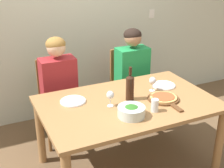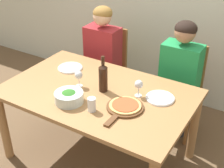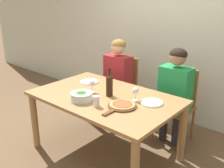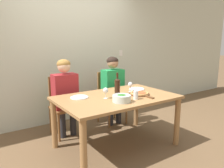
{
  "view_description": "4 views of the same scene",
  "coord_description": "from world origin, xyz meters",
  "px_view_note": "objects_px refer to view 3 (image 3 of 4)",
  "views": [
    {
      "loc": [
        -1.25,
        -2.32,
        2.05
      ],
      "look_at": [
        -0.1,
        0.14,
        0.89
      ],
      "focal_mm": 50.0,
      "sensor_mm": 36.0,
      "label": 1
    },
    {
      "loc": [
        1.3,
        -1.91,
        2.16
      ],
      "look_at": [
        0.13,
        0.03,
        0.84
      ],
      "focal_mm": 50.0,
      "sensor_mm": 36.0,
      "label": 2
    },
    {
      "loc": [
        1.84,
        -2.03,
        1.87
      ],
      "look_at": [
        0.07,
        0.04,
        0.9
      ],
      "focal_mm": 42.0,
      "sensor_mm": 36.0,
      "label": 3
    },
    {
      "loc": [
        -1.71,
        -2.42,
        1.52
      ],
      "look_at": [
        -0.09,
        -0.02,
        0.94
      ],
      "focal_mm": 35.0,
      "sensor_mm": 36.0,
      "label": 4
    }
  ],
  "objects_px": {
    "wine_bottle": "(109,85)",
    "chair_left": "(122,87)",
    "broccoli_bowl": "(81,96)",
    "water_tumbler": "(96,101)",
    "dinner_plate_left": "(89,82)",
    "dinner_plate_right": "(152,103)",
    "person_man": "(175,88)",
    "wine_glass_left": "(92,84)",
    "chair_right": "(177,102)",
    "pizza_on_board": "(122,105)",
    "person_woman": "(117,73)",
    "wine_glass_right": "(135,92)"
  },
  "relations": [
    {
      "from": "dinner_plate_left",
      "to": "dinner_plate_right",
      "type": "xyz_separation_m",
      "value": [
        0.98,
        -0.05,
        0.0
      ]
    },
    {
      "from": "chair_left",
      "to": "dinner_plate_right",
      "type": "relative_size",
      "value": 3.89
    },
    {
      "from": "chair_left",
      "to": "wine_glass_left",
      "type": "distance_m",
      "value": 0.98
    },
    {
      "from": "pizza_on_board",
      "to": "person_woman",
      "type": "bearing_deg",
      "value": 131.8
    },
    {
      "from": "wine_glass_right",
      "to": "dinner_plate_left",
      "type": "bearing_deg",
      "value": 172.79
    },
    {
      "from": "dinner_plate_left",
      "to": "water_tumbler",
      "type": "xyz_separation_m",
      "value": [
        0.59,
        -0.48,
        0.05
      ]
    },
    {
      "from": "person_woman",
      "to": "water_tumbler",
      "type": "xyz_separation_m",
      "value": [
        0.57,
        -1.03,
        0.06
      ]
    },
    {
      "from": "chair_right",
      "to": "dinner_plate_left",
      "type": "bearing_deg",
      "value": -144.9
    },
    {
      "from": "chair_left",
      "to": "person_man",
      "type": "bearing_deg",
      "value": -7.02
    },
    {
      "from": "wine_glass_left",
      "to": "water_tumbler",
      "type": "bearing_deg",
      "value": -39.19
    },
    {
      "from": "person_man",
      "to": "person_woman",
      "type": "bearing_deg",
      "value": 180.0
    },
    {
      "from": "chair_right",
      "to": "wine_glass_right",
      "type": "distance_m",
      "value": 0.84
    },
    {
      "from": "wine_bottle",
      "to": "dinner_plate_right",
      "type": "xyz_separation_m",
      "value": [
        0.48,
        0.13,
        -0.12
      ]
    },
    {
      "from": "dinner_plate_left",
      "to": "wine_glass_left",
      "type": "distance_m",
      "value": 0.37
    },
    {
      "from": "broccoli_bowl",
      "to": "wine_glass_left",
      "type": "distance_m",
      "value": 0.27
    },
    {
      "from": "wine_bottle",
      "to": "broccoli_bowl",
      "type": "bearing_deg",
      "value": -115.68
    },
    {
      "from": "chair_left",
      "to": "person_woman",
      "type": "relative_size",
      "value": 0.77
    },
    {
      "from": "chair_left",
      "to": "dinner_plate_left",
      "type": "height_order",
      "value": "chair_left"
    },
    {
      "from": "dinner_plate_left",
      "to": "wine_glass_left",
      "type": "bearing_deg",
      "value": -39.28
    },
    {
      "from": "person_man",
      "to": "dinner_plate_right",
      "type": "distance_m",
      "value": 0.59
    },
    {
      "from": "broccoli_bowl",
      "to": "pizza_on_board",
      "type": "distance_m",
      "value": 0.46
    },
    {
      "from": "wine_bottle",
      "to": "chair_left",
      "type": "bearing_deg",
      "value": 120.02
    },
    {
      "from": "dinner_plate_left",
      "to": "water_tumbler",
      "type": "height_order",
      "value": "water_tumbler"
    },
    {
      "from": "person_woman",
      "to": "broccoli_bowl",
      "type": "bearing_deg",
      "value": -71.46
    },
    {
      "from": "chair_right",
      "to": "person_woman",
      "type": "distance_m",
      "value": 0.95
    },
    {
      "from": "chair_left",
      "to": "person_woman",
      "type": "distance_m",
      "value": 0.26
    },
    {
      "from": "pizza_on_board",
      "to": "dinner_plate_right",
      "type": "bearing_deg",
      "value": 56.24
    },
    {
      "from": "pizza_on_board",
      "to": "wine_glass_right",
      "type": "distance_m",
      "value": 0.24
    },
    {
      "from": "person_man",
      "to": "water_tumbler",
      "type": "xyz_separation_m",
      "value": [
        -0.34,
        -1.03,
        0.06
      ]
    },
    {
      "from": "chair_left",
      "to": "water_tumbler",
      "type": "height_order",
      "value": "chair_left"
    },
    {
      "from": "chair_left",
      "to": "broccoli_bowl",
      "type": "bearing_deg",
      "value": -73.19
    },
    {
      "from": "wine_glass_right",
      "to": "water_tumbler",
      "type": "relative_size",
      "value": 1.31
    },
    {
      "from": "person_man",
      "to": "broccoli_bowl",
      "type": "distance_m",
      "value": 1.17
    },
    {
      "from": "chair_right",
      "to": "dinner_plate_left",
      "type": "distance_m",
      "value": 1.17
    },
    {
      "from": "chair_right",
      "to": "dinner_plate_left",
      "type": "xyz_separation_m",
      "value": [
        -0.93,
        -0.66,
        0.25
      ]
    },
    {
      "from": "dinner_plate_right",
      "to": "wine_glass_right",
      "type": "height_order",
      "value": "wine_glass_right"
    },
    {
      "from": "chair_left",
      "to": "person_man",
      "type": "relative_size",
      "value": 0.77
    },
    {
      "from": "person_man",
      "to": "water_tumbler",
      "type": "relative_size",
      "value": 10.74
    },
    {
      "from": "chair_left",
      "to": "wine_glass_right",
      "type": "bearing_deg",
      "value": -44.05
    },
    {
      "from": "chair_right",
      "to": "water_tumbler",
      "type": "xyz_separation_m",
      "value": [
        -0.34,
        -1.14,
        0.3
      ]
    },
    {
      "from": "broccoli_bowl",
      "to": "pizza_on_board",
      "type": "xyz_separation_m",
      "value": [
        0.43,
        0.15,
        -0.03
      ]
    },
    {
      "from": "wine_bottle",
      "to": "broccoli_bowl",
      "type": "height_order",
      "value": "wine_bottle"
    },
    {
      "from": "person_woman",
      "to": "pizza_on_board",
      "type": "relative_size",
      "value": 2.82
    },
    {
      "from": "dinner_plate_left",
      "to": "chair_left",
      "type": "bearing_deg",
      "value": 88.23
    },
    {
      "from": "chair_left",
      "to": "wine_glass_left",
      "type": "bearing_deg",
      "value": -73.67
    },
    {
      "from": "person_woman",
      "to": "broccoli_bowl",
      "type": "relative_size",
      "value": 5.19
    },
    {
      "from": "person_man",
      "to": "dinner_plate_right",
      "type": "xyz_separation_m",
      "value": [
        0.05,
        -0.59,
        0.01
      ]
    },
    {
      "from": "person_man",
      "to": "wine_glass_left",
      "type": "distance_m",
      "value": 1.02
    },
    {
      "from": "dinner_plate_left",
      "to": "wine_bottle",
      "type": "bearing_deg",
      "value": -19.8
    },
    {
      "from": "wine_bottle",
      "to": "water_tumbler",
      "type": "bearing_deg",
      "value": -73.83
    }
  ]
}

